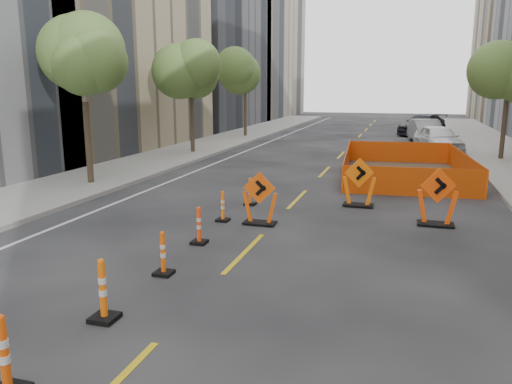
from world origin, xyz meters
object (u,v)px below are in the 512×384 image
(channelizer_1, at_px, (4,355))
(chevron_sign_left, at_px, (260,198))
(channelizer_6, at_px, (250,191))
(chevron_sign_right, at_px, (437,197))
(parked_car_near, at_px, (438,139))
(channelizer_5, at_px, (223,206))
(parked_car_far, at_px, (422,125))
(chevron_sign_center, at_px, (359,182))
(channelizer_3, at_px, (163,253))
(channelizer_2, at_px, (103,290))
(channelizer_4, at_px, (199,225))
(parked_car_mid, at_px, (426,131))

(channelizer_1, bearing_deg, chevron_sign_left, 84.61)
(channelizer_6, bearing_deg, channelizer_1, -89.20)
(chevron_sign_left, relative_size, chevron_sign_right, 0.92)
(parked_car_near, bearing_deg, channelizer_5, -125.00)
(parked_car_far, bearing_deg, chevron_sign_center, -72.17)
(channelizer_1, distance_m, channelizer_5, 8.74)
(channelizer_6, relative_size, parked_car_far, 0.16)
(parked_car_near, xyz_separation_m, parked_car_far, (-0.62, 11.37, 0.00))
(channelizer_3, xyz_separation_m, chevron_sign_left, (0.84, 4.35, 0.29))
(channelizer_3, height_order, chevron_sign_left, chevron_sign_left)
(chevron_sign_right, bearing_deg, parked_car_near, 69.71)
(channelizer_1, xyz_separation_m, channelizer_2, (-0.01, 2.18, -0.01))
(channelizer_2, height_order, channelizer_4, channelizer_2)
(chevron_sign_right, bearing_deg, chevron_sign_left, 177.94)
(channelizer_1, height_order, chevron_sign_right, chevron_sign_right)
(channelizer_5, relative_size, parked_car_mid, 0.19)
(channelizer_1, height_order, parked_car_near, parked_car_near)
(channelizer_6, distance_m, chevron_sign_right, 5.90)
(channelizer_2, relative_size, chevron_sign_left, 0.72)
(chevron_sign_right, bearing_deg, channelizer_5, 175.04)
(chevron_sign_center, xyz_separation_m, parked_car_near, (3.24, 15.15, 0.01))
(parked_car_mid, bearing_deg, channelizer_6, -116.73)
(channelizer_2, height_order, channelizer_5, channelizer_2)
(chevron_sign_center, height_order, parked_car_near, parked_car_near)
(channelizer_2, bearing_deg, channelizer_4, 91.59)
(channelizer_3, relative_size, channelizer_6, 1.02)
(channelizer_3, distance_m, chevron_sign_right, 8.03)
(chevron_sign_right, bearing_deg, channelizer_3, -152.31)
(chevron_sign_left, xyz_separation_m, parked_car_mid, (5.21, 23.67, 0.04))
(channelizer_3, bearing_deg, channelizer_4, 93.12)
(parked_car_mid, bearing_deg, channelizer_5, -115.68)
(channelizer_5, bearing_deg, channelizer_4, -85.29)
(channelizer_5, xyz_separation_m, chevron_sign_right, (5.98, 1.30, 0.38))
(channelizer_1, xyz_separation_m, chevron_sign_right, (5.67, 10.03, 0.28))
(channelizer_3, relative_size, channelizer_4, 0.99)
(channelizer_2, distance_m, parked_car_far, 36.59)
(parked_car_far, bearing_deg, channelizer_1, -75.36)
(channelizer_4, bearing_deg, parked_car_far, 79.15)
(chevron_sign_left, bearing_deg, channelizer_1, -100.67)
(channelizer_6, height_order, chevron_sign_center, chevron_sign_center)
(chevron_sign_left, bearing_deg, chevron_sign_right, 9.90)
(channelizer_5, distance_m, chevron_sign_left, 1.18)
(chevron_sign_left, height_order, parked_car_near, parked_car_near)
(parked_car_near, bearing_deg, chevron_sign_left, -121.80)
(channelizer_3, bearing_deg, chevron_sign_center, 65.67)
(channelizer_3, bearing_deg, chevron_sign_right, 44.93)
(channelizer_6, bearing_deg, parked_car_mid, 73.94)
(parked_car_near, height_order, parked_car_far, same)
(channelizer_1, xyz_separation_m, parked_car_near, (6.57, 26.91, 0.26))
(chevron_sign_left, height_order, chevron_sign_right, chevron_sign_right)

